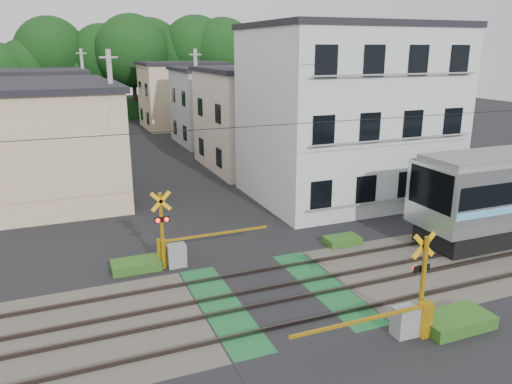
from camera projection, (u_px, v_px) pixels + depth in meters
name	position (u px, v px, depth m)	size (l,w,h in m)	color
ground	(275.00, 296.00, 16.83)	(120.00, 120.00, 0.00)	black
track_bed	(275.00, 295.00, 16.81)	(120.00, 120.00, 0.14)	#47423A
crossing_signal_near	(410.00, 314.00, 14.32)	(4.74, 0.65, 3.09)	#FFB50D
crossing_signal_far	(174.00, 249.00, 18.94)	(4.74, 0.65, 3.09)	#FFB50D
apartment_block	(347.00, 113.00, 27.06)	(10.20, 8.36, 9.30)	silver
houses_row	(142.00, 112.00, 39.06)	(22.07, 31.35, 6.80)	#CEB591
tree_hill	(116.00, 63.00, 59.09)	(40.00, 13.93, 11.89)	#133812
catenary	(427.00, 173.00, 18.01)	(60.00, 5.04, 7.00)	#2D2D33
utility_poles	(130.00, 105.00, 35.76)	(7.90, 42.00, 8.00)	#A5A5A0
pedestrian	(126.00, 136.00, 43.01)	(0.56, 0.37, 1.54)	#2F2E3A
weed_patches	(322.00, 283.00, 17.33)	(10.25, 8.80, 0.40)	#2D5E1E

